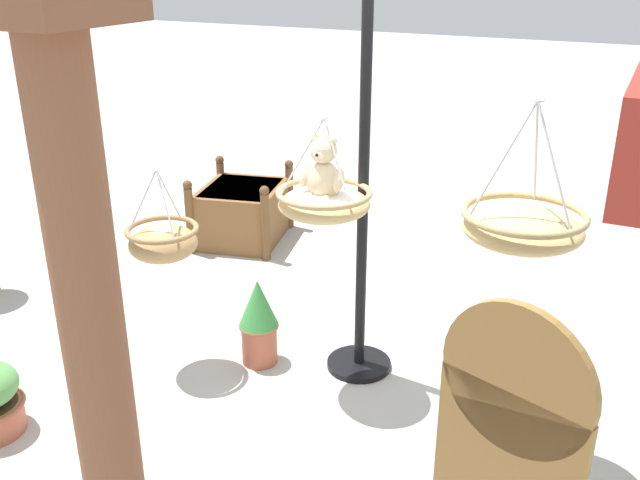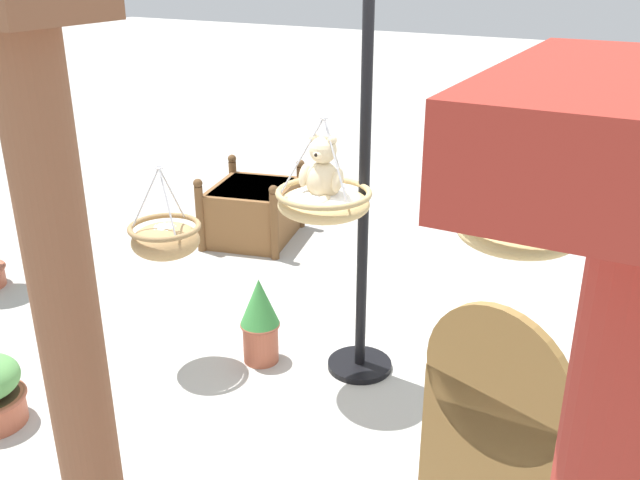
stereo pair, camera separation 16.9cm
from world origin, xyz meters
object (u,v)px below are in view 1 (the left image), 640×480
hanging_basket_left_high (523,226)px  display_pole_central (362,255)px  potted_plant_tall_leafy (259,320)px  wooden_planter_box (242,211)px  teddy_bear (323,174)px  hanging_basket_with_teddy (324,202)px  greenhouse_pillar_right (104,410)px  hanging_basket_right_low (163,241)px  display_sign_board (508,445)px

hanging_basket_left_high → display_pole_central: bearing=-25.7°
potted_plant_tall_leafy → wooden_planter_box: bearing=-55.1°
hanging_basket_left_high → wooden_planter_box: (3.01, -2.13, -1.12)m
display_pole_central → wooden_planter_box: size_ratio=2.44×
display_pole_central → wooden_planter_box: bearing=-39.7°
teddy_bear → hanging_basket_left_high: hanging_basket_left_high is taller
hanging_basket_with_teddy → teddy_bear: hanging_basket_with_teddy is taller
teddy_bear → wooden_planter_box: size_ratio=0.39×
wooden_planter_box → potted_plant_tall_leafy: (-1.30, 1.86, 0.03)m
hanging_basket_with_teddy → greenhouse_pillar_right: 2.17m
display_pole_central → hanging_basket_with_teddy: display_pole_central is taller
display_pole_central → potted_plant_tall_leafy: size_ratio=4.20×
hanging_basket_right_low → hanging_basket_left_high: bearing=-179.6°
hanging_basket_with_teddy → potted_plant_tall_leafy: bearing=-0.6°
display_pole_central → greenhouse_pillar_right: display_pole_central is taller
hanging_basket_left_high → wooden_planter_box: size_ratio=0.67×
wooden_planter_box → hanging_basket_left_high: bearing=144.7°
display_pole_central → teddy_bear: size_ratio=6.32×
hanging_basket_right_low → greenhouse_pillar_right: size_ratio=0.24×
teddy_bear → hanging_basket_right_low: size_ratio=0.68×
wooden_planter_box → display_sign_board: 4.54m
greenhouse_pillar_right → wooden_planter_box: 4.60m
hanging_basket_left_high → wooden_planter_box: 3.85m
teddy_bear → greenhouse_pillar_right: 2.16m
hanging_basket_left_high → potted_plant_tall_leafy: hanging_basket_left_high is taller
teddy_bear → wooden_planter_box: (1.79, -1.89, -1.15)m
hanging_basket_with_teddy → hanging_basket_right_low: hanging_basket_with_teddy is taller
display_pole_central → hanging_basket_with_teddy: 0.51m
greenhouse_pillar_right → display_sign_board: size_ratio=1.71×
potted_plant_tall_leafy → display_sign_board: 2.38m
display_pole_central → greenhouse_pillar_right: (-0.07, 2.41, 0.40)m
potted_plant_tall_leafy → display_sign_board: (-1.91, 1.29, 0.57)m
teddy_bear → display_sign_board: size_ratio=0.28×
hanging_basket_with_teddy → display_sign_board: size_ratio=0.41×
teddy_bear → hanging_basket_right_low: (1.02, 0.26, -0.52)m
display_sign_board → display_pole_central: bearing=-50.6°
wooden_planter_box → greenhouse_pillar_right: bearing=116.6°
display_pole_central → wooden_planter_box: 2.59m
display_pole_central → display_sign_board: size_ratio=1.75×
display_pole_central → greenhouse_pillar_right: bearing=91.8°
hanging_basket_left_high → potted_plant_tall_leafy: bearing=-8.9°
display_pole_central → hanging_basket_right_low: bearing=24.4°
display_pole_central → display_sign_board: (-1.27, 1.54, 0.05)m
hanging_basket_left_high → hanging_basket_right_low: hanging_basket_left_high is taller
teddy_bear → potted_plant_tall_leafy: 1.23m
hanging_basket_left_high → hanging_basket_right_low: 2.29m
display_pole_central → teddy_bear: display_pole_central is taller
teddy_bear → greenhouse_pillar_right: size_ratio=0.16×
potted_plant_tall_leafy → teddy_bear: bearing=176.9°
hanging_basket_right_low → potted_plant_tall_leafy: bearing=-151.4°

